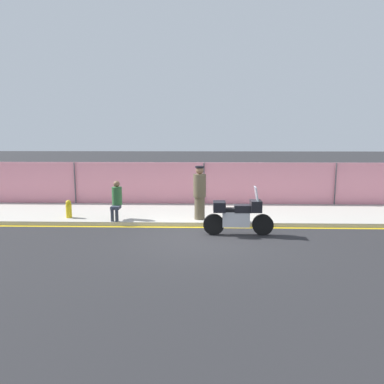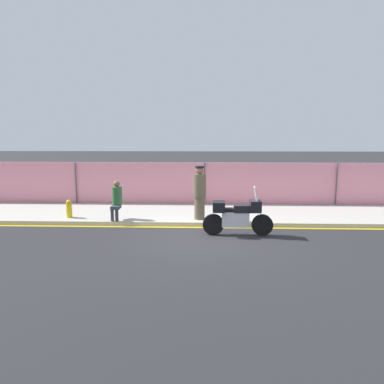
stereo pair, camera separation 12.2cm
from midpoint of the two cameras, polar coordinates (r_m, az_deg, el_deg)
The scene contains 8 objects.
ground_plane at distance 11.02m, azimuth 2.08°, elevation -7.06°, with size 120.00×120.00×0.00m, color #262628.
sidewalk at distance 14.06m, azimuth 2.12°, elevation -3.33°, with size 40.39×3.48×0.14m.
curb_paint_stripe at distance 12.29m, azimuth 2.10°, elevation -5.40°, with size 40.39×0.18×0.01m.
storefront_fence at distance 15.71m, azimuth 2.14°, elevation 1.13°, with size 38.38×0.17×1.86m.
motorcycle at distance 11.33m, azimuth 7.20°, elevation -3.58°, with size 2.11×0.51×1.48m.
officer_standing at distance 12.70m, azimuth 1.44°, elevation -0.05°, with size 0.43×0.43×1.82m.
person_seated_on_curb at distance 13.00m, azimuth -11.15°, elevation -0.89°, with size 0.34×0.66×1.31m.
fire_hydrant at distance 13.73m, azimuth -17.98°, elevation -2.44°, with size 0.20×0.25×0.62m.
Camera 2 is at (0.07, -10.61, 2.98)m, focal length 35.00 mm.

